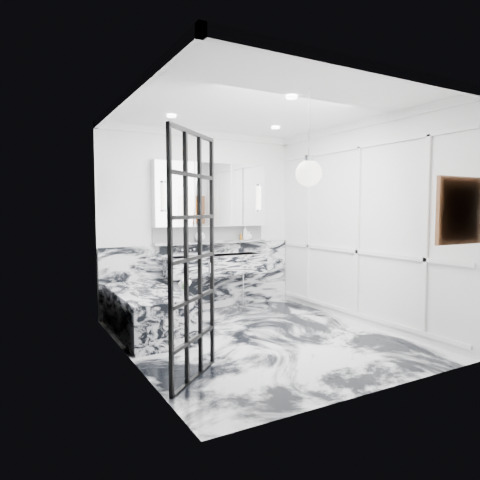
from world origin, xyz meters
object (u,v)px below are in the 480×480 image
trough_sink (216,265)px  mirror_cabinet (211,195)px  bathtub (146,312)px  crittall_door (193,258)px

trough_sink → mirror_cabinet: mirror_cabinet is taller
trough_sink → bathtub: (-1.33, -0.66, -0.45)m
trough_sink → bathtub: bearing=-153.5°
crittall_door → mirror_cabinet: (1.36, 2.48, 0.68)m
trough_sink → mirror_cabinet: size_ratio=0.84×
crittall_door → bathtub: 1.87m
crittall_door → trough_sink: crittall_door is taller
trough_sink → mirror_cabinet: 1.10m
crittall_door → mirror_cabinet: mirror_cabinet is taller
trough_sink → crittall_door: bearing=-120.5°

